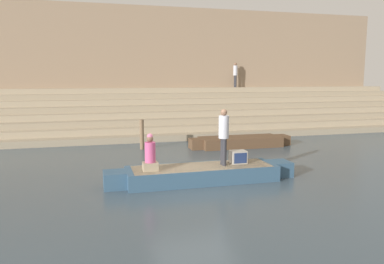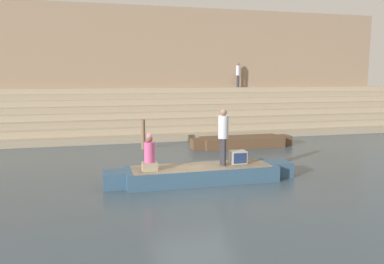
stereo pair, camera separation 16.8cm
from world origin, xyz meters
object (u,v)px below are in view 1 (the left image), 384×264
at_px(person_standing, 224,133).
at_px(person_on_steps, 235,73).
at_px(rowboat_main, 202,173).
at_px(mooring_post, 142,134).
at_px(tv_set, 238,157).
at_px(person_rowing, 150,155).
at_px(moored_boat_shore, 240,141).

relative_size(person_standing, person_on_steps, 1.07).
xyz_separation_m(rowboat_main, person_standing, (0.69, -0.02, 1.25)).
bearing_deg(person_on_steps, mooring_post, -94.64).
bearing_deg(person_on_steps, tv_set, -70.80).
height_order(tv_set, person_on_steps, person_on_steps).
height_order(person_standing, person_rowing, person_standing).
relative_size(person_rowing, mooring_post, 0.82).
relative_size(person_standing, mooring_post, 1.31).
relative_size(moored_boat_shore, mooring_post, 3.59).
distance_m(rowboat_main, person_rowing, 1.77).
relative_size(mooring_post, person_on_steps, 0.82).
distance_m(person_rowing, person_on_steps, 15.60).
bearing_deg(moored_boat_shore, tv_set, -117.81).
distance_m(moored_boat_shore, person_on_steps, 9.00).
xyz_separation_m(person_standing, moored_boat_shore, (2.72, 5.21, -1.26)).
distance_m(rowboat_main, person_standing, 1.43).
bearing_deg(tv_set, rowboat_main, -169.06).
distance_m(tv_set, person_on_steps, 14.21).
bearing_deg(moored_boat_shore, rowboat_main, -127.97).
bearing_deg(person_on_steps, person_rowing, -80.48).
xyz_separation_m(person_standing, mooring_post, (-1.80, 5.74, -0.83)).
height_order(mooring_post, person_on_steps, person_on_steps).
xyz_separation_m(rowboat_main, moored_boat_shore, (3.41, 5.19, -0.01)).
height_order(person_rowing, moored_boat_shore, person_rowing).
height_order(rowboat_main, tv_set, tv_set).
bearing_deg(mooring_post, tv_set, -67.41).
height_order(person_rowing, mooring_post, person_rowing).
xyz_separation_m(rowboat_main, person_rowing, (-1.63, -0.13, 0.68)).
relative_size(person_standing, person_rowing, 1.59).
distance_m(person_standing, person_rowing, 2.39).
relative_size(person_standing, tv_set, 3.51).
bearing_deg(rowboat_main, mooring_post, 100.19).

